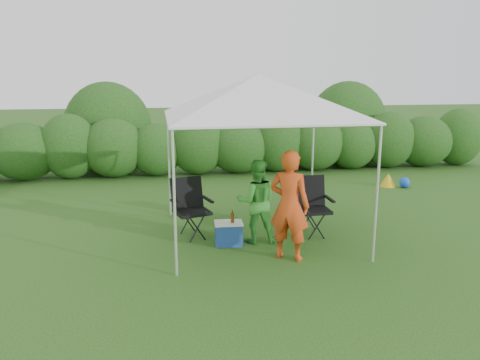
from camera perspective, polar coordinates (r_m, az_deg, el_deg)
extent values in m
plane|color=#305D1D|center=(8.01, 2.88, -7.88)|extent=(70.00, 70.00, 0.00)
ellipsoid|color=#27551A|center=(13.94, -24.83, 3.15)|extent=(1.80, 1.53, 1.57)
cylinder|color=#382616|center=(14.04, -24.59, 0.59)|extent=(0.12, 0.12, 0.30)
ellipsoid|color=#27551A|center=(13.66, -20.10, 3.87)|extent=(1.57, 1.34, 1.80)
cylinder|color=#382616|center=(13.79, -19.86, 0.79)|extent=(0.12, 0.12, 0.30)
ellipsoid|color=#27551A|center=(13.51, -15.16, 3.78)|extent=(1.72, 1.47, 1.65)
cylinder|color=#382616|center=(13.63, -15.00, 0.98)|extent=(0.12, 0.12, 0.30)
ellipsoid|color=#27551A|center=(13.47, -10.15, 3.67)|extent=(1.50, 1.28, 1.50)
cylinder|color=#382616|center=(13.57, -10.05, 1.17)|extent=(0.12, 0.12, 0.30)
ellipsoid|color=#27551A|center=(13.49, -5.16, 4.32)|extent=(1.65, 1.40, 1.73)
cylinder|color=#382616|center=(13.61, -5.10, 1.35)|extent=(0.12, 0.12, 0.30)
ellipsoid|color=#27551A|center=(13.65, -0.22, 4.15)|extent=(1.80, 1.53, 1.57)
cylinder|color=#382616|center=(13.76, -0.21, 1.52)|extent=(0.12, 0.12, 0.30)
ellipsoid|color=#27551A|center=(13.88, 4.59, 4.72)|extent=(1.58, 1.34, 1.80)
cylinder|color=#382616|center=(14.00, 4.54, 1.68)|extent=(0.12, 0.12, 0.30)
ellipsoid|color=#27551A|center=(14.22, 9.19, 4.49)|extent=(1.72, 1.47, 1.65)
cylinder|color=#382616|center=(14.33, 9.10, 1.82)|extent=(0.12, 0.12, 0.30)
ellipsoid|color=#27551A|center=(14.66, 13.54, 4.24)|extent=(1.50, 1.28, 1.50)
cylinder|color=#382616|center=(14.75, 13.42, 1.94)|extent=(0.12, 0.12, 0.30)
ellipsoid|color=#27551A|center=(15.15, 17.67, 4.69)|extent=(1.65, 1.40, 1.73)
cylinder|color=#382616|center=(15.25, 17.49, 2.04)|extent=(0.12, 0.12, 0.30)
ellipsoid|color=#27551A|center=(15.73, 21.47, 4.41)|extent=(1.80, 1.53, 1.57)
cylinder|color=#382616|center=(15.83, 21.28, 2.13)|extent=(0.12, 0.12, 0.30)
ellipsoid|color=#27551A|center=(16.36, 25.04, 4.78)|extent=(1.58, 1.34, 1.80)
cylinder|color=#382616|center=(16.46, 24.79, 2.20)|extent=(0.12, 0.12, 0.30)
cylinder|color=silver|center=(6.55, -7.98, -3.03)|extent=(0.04, 0.04, 2.10)
cylinder|color=silver|center=(7.28, 16.35, -1.84)|extent=(0.04, 0.04, 2.10)
cylinder|color=silver|center=(9.47, -8.64, 1.83)|extent=(0.04, 0.04, 2.10)
cylinder|color=silver|center=(9.99, 8.83, 2.38)|extent=(0.04, 0.04, 2.10)
cube|color=white|center=(8.02, 2.25, 7.70)|extent=(3.10, 3.10, 0.03)
pyramid|color=white|center=(7.99, 2.28, 10.30)|extent=(3.10, 3.10, 0.70)
cube|color=black|center=(8.44, 8.88, -3.64)|extent=(0.57, 0.53, 0.05)
cube|color=black|center=(8.58, 8.45, -1.23)|extent=(0.57, 0.16, 0.54)
cube|color=black|center=(8.30, 6.99, -2.45)|extent=(0.06, 0.48, 0.03)
cube|color=black|center=(8.49, 10.82, -2.25)|extent=(0.06, 0.48, 0.03)
cylinder|color=black|center=(8.22, 7.76, -5.73)|extent=(0.03, 0.03, 0.46)
cylinder|color=black|center=(8.37, 10.92, -5.51)|extent=(0.03, 0.03, 0.46)
cylinder|color=black|center=(8.66, 6.81, -4.75)|extent=(0.03, 0.03, 0.46)
cylinder|color=black|center=(8.80, 9.83, -4.56)|extent=(0.03, 0.03, 0.46)
cube|color=black|center=(8.27, -5.86, -3.89)|extent=(0.69, 0.66, 0.05)
cube|color=black|center=(8.41, -6.48, -1.47)|extent=(0.59, 0.31, 0.54)
cube|color=black|center=(8.13, -7.85, -2.81)|extent=(0.19, 0.48, 0.03)
cube|color=black|center=(8.32, -3.98, -2.35)|extent=(0.19, 0.48, 0.03)
cylinder|color=black|center=(8.05, -6.84, -6.11)|extent=(0.03, 0.03, 0.46)
cylinder|color=black|center=(8.21, -3.65, -5.66)|extent=(0.03, 0.03, 0.46)
cylinder|color=black|center=(8.48, -7.93, -5.15)|extent=(0.03, 0.03, 0.46)
cylinder|color=black|center=(8.64, -4.89, -4.75)|extent=(0.03, 0.03, 0.46)
imported|color=#DF4819|center=(7.20, 6.03, -3.09)|extent=(0.75, 0.69, 1.72)
imported|color=green|center=(7.94, 2.03, -2.61)|extent=(0.75, 0.61, 1.43)
cube|color=#204696|center=(7.96, -1.40, -6.62)|extent=(0.47, 0.35, 0.36)
cube|color=silver|center=(7.89, -1.41, -5.26)|extent=(0.49, 0.37, 0.03)
cylinder|color=#592D0C|center=(7.83, -0.93, -4.46)|extent=(0.06, 0.06, 0.22)
cone|color=gold|center=(12.64, 17.60, 0.01)|extent=(0.41, 0.41, 0.34)
sphere|color=blue|center=(12.62, 19.42, -0.30)|extent=(0.27, 0.27, 0.27)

